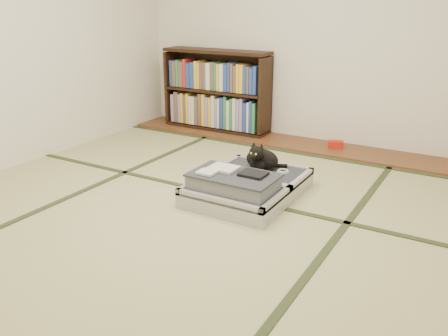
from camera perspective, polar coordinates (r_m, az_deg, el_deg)
The scene contains 9 objects.
floor at distance 3.42m, azimuth -3.70°, elevation -5.50°, with size 4.50×4.50×0.00m, color tan.
wood_strip at distance 5.09m, azimuth 8.94°, elevation 2.91°, with size 4.00×0.50×0.02m, color brown.
red_item at distance 4.99m, azimuth 13.28°, elevation 2.79°, with size 0.15×0.09×0.07m, color red.
tatami_borders at distance 3.81m, azimuth 0.45°, elevation -2.74°, with size 4.00×4.50×0.01m.
bookcase at distance 5.51m, azimuth -0.92°, elevation 9.12°, with size 1.28×0.29×0.92m.
suitcase at distance 3.64m, azimuth 2.64°, elevation -2.20°, with size 0.71×0.95×0.28m.
cat at distance 3.85m, azimuth 4.47°, elevation 1.09°, with size 0.32×0.32×0.26m.
cable_coil at distance 3.84m, azimuth 7.10°, elevation -0.39°, with size 0.10×0.10×0.02m.
hanger at distance 3.98m, azimuth 0.02°, elevation -1.66°, with size 0.39×0.23×0.01m.
Camera 1 is at (1.75, -2.56, 1.45)m, focal length 38.00 mm.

